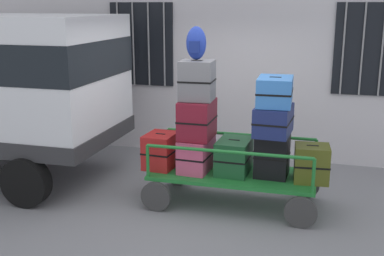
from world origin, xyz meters
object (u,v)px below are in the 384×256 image
suitcase_midleft_middle (197,119)px  suitcase_midleft_top (197,80)px  suitcase_right_bottom (312,163)px  backpack (196,43)px  suitcase_left_bottom (161,151)px  suitcase_midright_middle (274,120)px  suitcase_midright_bottom (272,155)px  suitcase_midright_top (275,91)px  suitcase_midleft_bottom (196,154)px  suitcase_center_bottom (234,156)px  luggage_cart (233,179)px

suitcase_midleft_middle → suitcase_midleft_top: (-0.00, -0.01, 0.54)m
suitcase_right_bottom → backpack: 2.19m
suitcase_left_bottom → suitcase_midright_middle: bearing=1.5°
suitcase_midright_bottom → suitcase_right_bottom: bearing=-5.5°
suitcase_midright_top → suitcase_right_bottom: (0.52, -0.06, -0.92)m
suitcase_midleft_top → suitcase_midright_middle: bearing=0.2°
suitcase_midright_top → backpack: (-1.06, -0.00, 0.59)m
suitcase_midleft_bottom → suitcase_midleft_middle: bearing=90.0°
suitcase_midleft_top → suitcase_center_bottom: 1.16m
luggage_cart → suitcase_midleft_middle: size_ratio=3.90×
suitcase_midleft_top → backpack: 0.49m
suitcase_left_bottom → suitcase_right_bottom: size_ratio=1.11×
luggage_cart → suitcase_midright_middle: (0.52, 0.02, 0.87)m
luggage_cart → suitcase_right_bottom: (1.04, -0.03, 0.33)m
suitcase_center_bottom → suitcase_midleft_middle: bearing=-177.8°
suitcase_midright_bottom → suitcase_right_bottom: (0.52, -0.05, -0.05)m
suitcase_midleft_bottom → suitcase_midright_top: size_ratio=0.98×
luggage_cart → suitcase_midright_bottom: suitcase_midright_bottom is taller
suitcase_midright_middle → suitcase_midright_top: suitcase_midright_top is taller
suitcase_midleft_top → suitcase_midright_bottom: suitcase_midleft_top is taller
suitcase_center_bottom → suitcase_right_bottom: 1.04m
luggage_cart → suitcase_midleft_bottom: suitcase_midleft_bottom is taller
suitcase_midleft_middle → suitcase_midleft_top: size_ratio=1.10×
suitcase_midright_top → suitcase_right_bottom: bearing=-7.0°
suitcase_midleft_middle → suitcase_midleft_bottom: bearing=-90.0°
suitcase_midleft_bottom → suitcase_midleft_middle: size_ratio=1.06×
suitcase_center_bottom → suitcase_midright_middle: size_ratio=0.91×
suitcase_left_bottom → suitcase_midleft_middle: (0.52, 0.04, 0.48)m
suitcase_midright_middle → suitcase_midleft_middle: bearing=179.9°
suitcase_left_bottom → suitcase_midleft_bottom: size_ratio=0.86×
luggage_cart → suitcase_midright_top: bearing=4.1°
luggage_cart → suitcase_center_bottom: 0.32m
suitcase_midleft_bottom → suitcase_midleft_middle: 0.50m
suitcase_center_bottom → backpack: size_ratio=1.43×
suitcase_midright_middle → suitcase_center_bottom: bearing=177.6°
suitcase_left_bottom → suitcase_midright_top: bearing=2.2°
suitcase_midright_middle → backpack: backpack is taller
suitcase_center_bottom → luggage_cart: bearing=-90.0°
suitcase_midleft_middle → suitcase_midleft_top: suitcase_midleft_top is taller
suitcase_midleft_bottom → suitcase_midleft_top: bearing=90.0°
luggage_cart → suitcase_left_bottom: size_ratio=4.27×
suitcase_left_bottom → backpack: (0.50, 0.06, 1.51)m
suitcase_left_bottom → suitcase_center_bottom: 1.04m
suitcase_left_bottom → backpack: backpack is taller
suitcase_midright_bottom → suitcase_midright_top: bearing=90.0°
suitcase_right_bottom → suitcase_midright_middle: bearing=175.3°
backpack → suitcase_left_bottom: bearing=-173.4°
luggage_cart → backpack: bearing=176.4°
suitcase_midright_bottom → suitcase_midright_top: (0.00, 0.01, 0.87)m
suitcase_midleft_bottom → suitcase_midright_bottom: 1.04m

